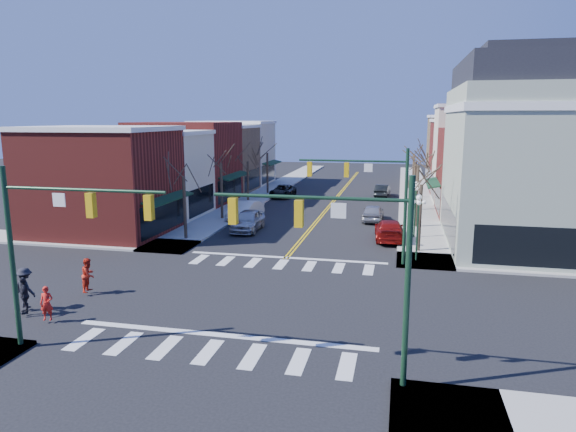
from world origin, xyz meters
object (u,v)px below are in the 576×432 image
Objects in this scene: car_left_mid at (245,210)px; car_right_near at (390,230)px; lamppost_corner at (418,216)px; pedestrian_dark_b at (25,288)px; car_right_far at (382,191)px; victorian_corner at (543,152)px; pedestrian_red_b at (89,275)px; lamppost_midblock at (416,200)px; car_left_far at (283,191)px; car_right_mid at (373,213)px; pedestrian_red_a at (47,303)px; pedestrian_dark_a at (24,295)px; car_left_near at (248,220)px.

car_right_near is at bearing -14.54° from car_left_mid.
lamppost_corner reaches higher than pedestrian_dark_b.
car_right_far is 42.62m from pedestrian_dark_b.
car_left_mid is (-22.90, 5.02, -5.85)m from victorian_corner.
car_right_near is 2.93× the size of pedestrian_red_b.
pedestrian_red_b reaches higher than car_left_mid.
lamppost_midblock reaches higher than car_left_mid.
car_left_far is 2.83× the size of pedestrian_red_b.
car_left_far is 16.10m from car_right_mid.
car_left_mid is at bearing 69.51° from pedestrian_red_a.
victorian_corner is 24.16m from car_left_mid.
car_right_far is 43.04m from pedestrian_dark_a.
lamppost_corner reaches higher than car_left_far.
car_left_near is 1.18× the size of car_right_far.
car_right_near is at bearing -178.77° from victorian_corner.
lamppost_midblock is 2.94m from car_right_near.
car_left_far is at bearing -46.16° from car_right_mid.
car_left_near is 11.23m from car_right_near.
car_right_mid is at bearing 31.31° from car_left_near.
car_right_near is 3.38× the size of pedestrian_red_a.
car_left_near and pedestrian_red_a have the same top height.
car_right_near is 24.45m from pedestrian_dark_b.
lamppost_midblock is 0.84× the size of car_right_near.
car_right_mid is 29.21m from pedestrian_red_a.
lamppost_corner is 0.84× the size of car_right_near.
car_right_far is at bearing -90.37° from car_right_near.
victorian_corner is 14.74m from car_right_mid.
pedestrian_red_a is at bearing 36.07° from pedestrian_dark_a.
car_left_mid is at bearing -90.69° from car_left_far.
car_right_mid is at bearing -101.89° from pedestrian_dark_b.
car_left_near is at bearing 69.13° from car_right_far.
victorian_corner is 31.82m from pedestrian_red_a.
victorian_corner is at bearing -4.66° from car_left_mid.
victorian_corner is at bearing -38.85° from car_left_far.
pedestrian_dark_a reaches higher than car_right_far.
pedestrian_dark_b reaches higher than pedestrian_red_b.
victorian_corner reaches higher than car_right_mid.
lamppost_midblock is at bearing -115.34° from pedestrian_dark_b.
pedestrian_red_a is 0.90× the size of pedestrian_dark_a.
pedestrian_dark_b is at bearing -95.33° from car_left_far.
lamppost_midblock is at bearing -53.43° from pedestrian_red_b.
lamppost_midblock is at bearing 102.86° from car_right_far.
car_left_far is 2.59× the size of pedestrian_dark_b.
pedestrian_red_b is (-16.59, -16.23, -1.93)m from lamppost_midblock.
lamppost_corner is 6.50m from lamppost_midblock.
pedestrian_red_a is at bearing 76.73° from car_right_far.
lamppost_corner is 2.45× the size of pedestrian_red_b.
pedestrian_dark_b is at bearing 73.72° from car_right_far.
lamppost_corner reaches higher than pedestrian_red_a.
car_right_mid is (9.60, 6.19, -0.10)m from car_left_near.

